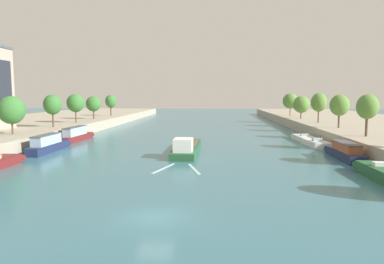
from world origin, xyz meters
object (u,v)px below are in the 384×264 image
(barge_midriver, at_px, (187,147))
(tree_right_by_lamp, at_px, (290,101))
(tree_left_by_lamp, at_px, (75,103))
(moored_boat_right_second, at_px, (345,152))
(tree_right_distant, at_px, (367,107))
(moored_boat_left_lone, at_px, (76,135))
(moored_boat_left_downstream, at_px, (48,144))
(moored_boat_right_far, at_px, (309,140))
(tree_right_nearest, at_px, (339,105))
(tree_right_second, at_px, (319,102))
(tree_left_nearest, at_px, (52,105))
(tree_left_second, at_px, (11,110))
(tree_left_midway, at_px, (111,101))
(tree_right_third, at_px, (301,104))
(tree_left_distant, at_px, (93,104))

(barge_midriver, relative_size, tree_right_by_lamp, 2.49)
(tree_left_by_lamp, height_order, tree_right_by_lamp, tree_right_by_lamp)
(moored_boat_right_second, xyz_separation_m, tree_right_distant, (5.60, 6.77, 5.90))
(moored_boat_right_second, height_order, tree_right_distant, tree_right_distant)
(moored_boat_left_lone, height_order, tree_left_by_lamp, tree_left_by_lamp)
(tree_left_by_lamp, height_order, tree_right_distant, tree_left_by_lamp)
(moored_boat_left_downstream, relative_size, moored_boat_right_far, 0.74)
(tree_right_nearest, bearing_deg, tree_right_second, 90.77)
(moored_boat_left_downstream, relative_size, tree_left_nearest, 1.79)
(tree_left_second, distance_m, tree_left_midway, 51.14)
(tree_left_second, relative_size, tree_right_second, 0.91)
(tree_right_second, bearing_deg, moored_boat_right_second, -100.36)
(tree_right_nearest, xyz_separation_m, tree_right_by_lamp, (-0.74, 40.56, 0.20))
(tree_left_by_lamp, xyz_separation_m, tree_right_distant, (55.40, -23.46, 0.05))
(barge_midriver, xyz_separation_m, tree_right_distant, (27.54, 2.89, 6.06))
(tree_left_nearest, xyz_separation_m, tree_right_third, (55.59, 29.08, -0.61))
(tree_right_distant, height_order, tree_right_second, tree_right_second)
(moored_boat_right_second, relative_size, tree_left_by_lamp, 1.65)
(tree_right_second, bearing_deg, tree_right_nearest, -89.23)
(tree_left_distant, height_order, tree_right_nearest, tree_right_nearest)
(tree_left_nearest, xyz_separation_m, tree_right_second, (56.08, 14.86, 0.24))
(moored_boat_right_second, relative_size, tree_left_distant, 1.80)
(moored_boat_right_second, bearing_deg, barge_midriver, 169.98)
(tree_left_midway, bearing_deg, moored_boat_right_far, -40.21)
(tree_left_second, distance_m, tree_right_third, 70.22)
(tree_left_nearest, bearing_deg, moored_boat_right_far, -4.00)
(moored_boat_left_lone, height_order, tree_right_third, tree_right_third)
(moored_boat_left_downstream, height_order, moored_boat_left_lone, moored_boat_left_lone)
(tree_left_distant, bearing_deg, tree_left_nearest, -89.49)
(tree_left_midway, relative_size, tree_right_second, 0.94)
(moored_boat_left_lone, relative_size, tree_left_second, 1.98)
(moored_boat_left_lone, bearing_deg, tree_right_distant, -10.37)
(tree_right_second, bearing_deg, barge_midriver, -133.17)
(tree_left_midway, distance_m, tree_right_third, 56.10)
(moored_boat_right_second, relative_size, tree_right_by_lamp, 1.57)
(tree_right_second, bearing_deg, tree_right_by_lamp, 91.17)
(tree_left_distant, distance_m, tree_right_second, 57.02)
(tree_right_nearest, xyz_separation_m, tree_right_third, (-0.67, 27.11, -0.54))
(tree_left_by_lamp, bearing_deg, tree_right_distant, -22.95)
(moored_boat_left_downstream, relative_size, moored_boat_right_second, 1.06)
(moored_boat_left_lone, relative_size, tree_right_by_lamp, 1.78)
(tree_right_second, bearing_deg, tree_left_nearest, -165.16)
(moored_boat_right_far, xyz_separation_m, tree_right_by_lamp, (6.20, 45.97, 6.39))
(moored_boat_left_lone, bearing_deg, tree_left_by_lamp, 112.18)
(moored_boat_right_far, height_order, tree_right_third, tree_right_third)
(moored_boat_left_downstream, height_order, moored_boat_right_second, moored_boat_left_downstream)
(moored_boat_right_second, xyz_separation_m, tree_left_distant, (-50.11, 42.90, 5.36))
(tree_left_by_lamp, height_order, tree_right_third, tree_left_by_lamp)
(moored_boat_left_lone, height_order, tree_left_midway, tree_left_midway)
(tree_left_by_lamp, relative_size, tree_right_distant, 1.02)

